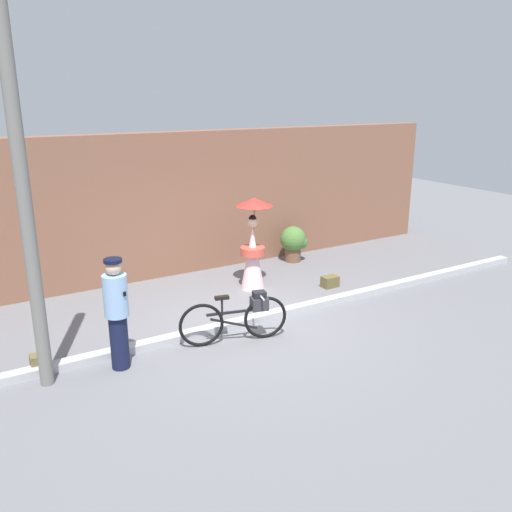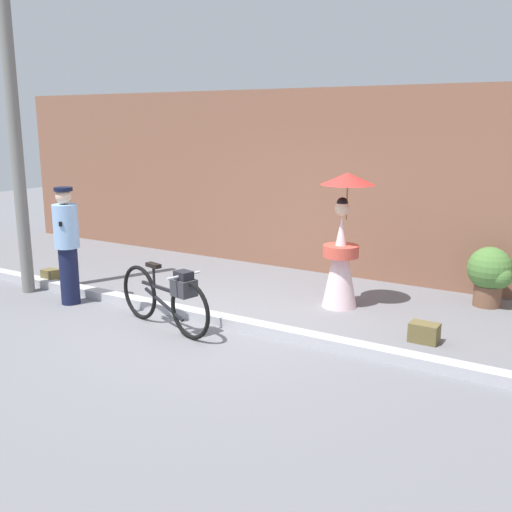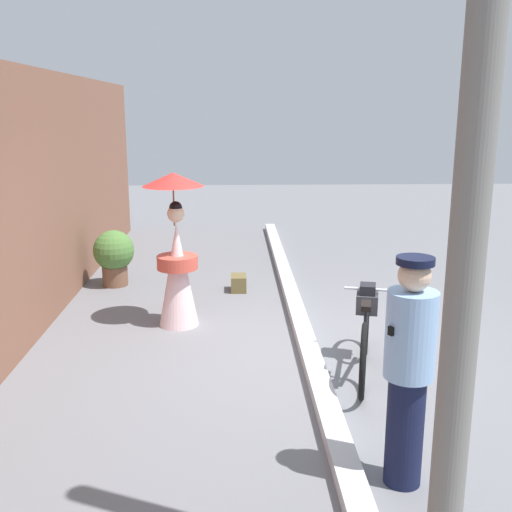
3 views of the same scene
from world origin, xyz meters
TOP-DOWN VIEW (x-y plane):
  - ground_plane at (0.00, 0.00)m, footprint 30.00×30.00m
  - building_wall at (0.00, 3.24)m, footprint 14.00×0.40m
  - sidewalk_curb at (0.00, 0.00)m, footprint 14.00×0.20m
  - bicycle_near_officer at (-0.41, -0.51)m, footprint 1.71×0.57m
  - person_officer at (-2.30, -0.38)m, footprint 0.34×0.35m
  - person_with_parasol at (1.00, 1.48)m, footprint 0.73×0.73m
  - potted_plant_by_door at (2.76, 2.56)m, footprint 0.62×0.60m
  - backpack_on_pavement at (-3.32, 0.12)m, footprint 0.26×0.19m
  - backpack_spare at (2.39, 0.72)m, footprint 0.33×0.22m
  - utility_pole at (-3.30, -0.31)m, footprint 0.18×0.18m

SIDE VIEW (x-z plane):
  - ground_plane at x=0.00m, z-range 0.00..0.00m
  - sidewalk_curb at x=0.00m, z-range 0.00..0.12m
  - backpack_spare at x=2.39m, z-range 0.01..0.23m
  - backpack_on_pavement at x=-3.32m, z-range 0.01..0.26m
  - bicycle_near_officer at x=-0.41m, z-range 0.03..0.84m
  - potted_plant_by_door at x=2.76m, z-range 0.05..0.89m
  - person_officer at x=-2.30m, z-range 0.05..1.69m
  - person_with_parasol at x=1.00m, z-range -0.03..1.82m
  - building_wall at x=0.00m, z-range 0.00..3.04m
  - utility_pole at x=-3.30m, z-range 0.00..4.80m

